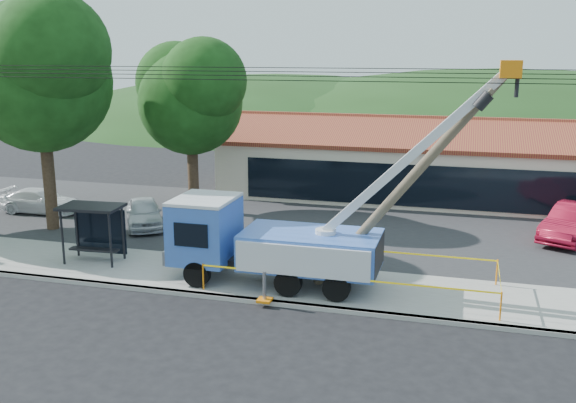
% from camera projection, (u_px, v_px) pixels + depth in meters
% --- Properties ---
extents(ground, '(120.00, 120.00, 0.00)m').
position_uv_depth(ground, '(234.00, 328.00, 19.60)').
color(ground, black).
rests_on(ground, ground).
extents(curb, '(60.00, 0.25, 0.15)m').
position_uv_depth(curb, '(256.00, 301.00, 21.55)').
color(curb, gray).
rests_on(curb, ground).
extents(sidewalk, '(60.00, 4.00, 0.15)m').
position_uv_depth(sidewalk, '(272.00, 282.00, 23.33)').
color(sidewalk, gray).
rests_on(sidewalk, ground).
extents(parking_lot, '(60.00, 12.00, 0.10)m').
position_uv_depth(parking_lot, '(320.00, 226.00, 30.84)').
color(parking_lot, '#28282B').
rests_on(parking_lot, ground).
extents(strip_mall, '(22.50, 8.53, 4.67)m').
position_uv_depth(strip_mall, '(419.00, 164.00, 36.85)').
color(strip_mall, beige).
rests_on(strip_mall, ground).
extents(tree_west_near, '(7.56, 6.72, 10.80)m').
position_uv_depth(tree_west_near, '(39.00, 68.00, 28.48)').
color(tree_west_near, '#332316').
rests_on(tree_west_near, ground).
extents(tree_lot, '(6.30, 5.60, 8.94)m').
position_uv_depth(tree_lot, '(190.00, 92.00, 32.17)').
color(tree_lot, '#332316').
rests_on(tree_lot, ground).
extents(hill_west, '(78.40, 56.00, 28.00)m').
position_uv_depth(hill_west, '(276.00, 122.00, 75.06)').
color(hill_west, '#1A3513').
rests_on(hill_west, ground).
extents(hill_center, '(89.60, 64.00, 32.00)m').
position_uv_depth(hill_center, '(500.00, 129.00, 68.55)').
color(hill_center, '#1A3513').
rests_on(hill_center, ground).
extents(utility_truck, '(11.58, 4.01, 7.85)m').
position_uv_depth(utility_truck, '(269.00, 240.00, 22.70)').
color(utility_truck, black).
rests_on(utility_truck, ground).
extents(leaning_pole, '(6.26, 1.89, 7.80)m').
position_uv_depth(leaning_pole, '(416.00, 173.00, 21.14)').
color(leaning_pole, brown).
rests_on(leaning_pole, ground).
extents(bus_shelter, '(2.47, 1.63, 2.29)m').
position_uv_depth(bus_shelter, '(94.00, 220.00, 25.12)').
color(bus_shelter, black).
rests_on(bus_shelter, ground).
extents(caution_tape, '(9.92, 3.27, 0.95)m').
position_uv_depth(caution_tape, '(352.00, 268.00, 22.44)').
color(caution_tape, orange).
rests_on(caution_tape, ground).
extents(car_silver, '(3.43, 4.24, 1.36)m').
position_uv_depth(car_silver, '(145.00, 229.00, 30.53)').
color(car_silver, silver).
rests_on(car_silver, ground).
extents(car_red, '(3.54, 5.05, 1.58)m').
position_uv_depth(car_red, '(572.00, 242.00, 28.42)').
color(car_red, maroon).
rests_on(car_red, ground).
extents(car_white, '(4.27, 1.90, 1.22)m').
position_uv_depth(car_white, '(42.00, 214.00, 33.18)').
color(car_white, white).
rests_on(car_white, ground).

